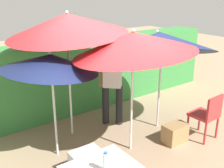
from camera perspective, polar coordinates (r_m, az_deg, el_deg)
The scene contains 11 objects.
ground_plane at distance 5.02m, azimuth 2.06°, elevation -12.89°, with size 24.00×24.00×0.00m, color #9E8466.
hedge_row at distance 6.19m, azimuth -8.98°, elevation 1.44°, with size 8.00×0.70×1.59m, color #38843D.
umbrella_rainbow at distance 4.23m, azimuth 4.48°, elevation 8.62°, with size 1.97×1.96×2.20m.
umbrella_orange at distance 5.16m, azimuth 9.91°, elevation 8.71°, with size 2.18×2.11×2.32m.
umbrella_yellow at distance 4.25m, azimuth -12.77°, elevation 4.40°, with size 1.51×1.49×1.83m.
umbrella_navy at distance 4.80m, azimuth -9.43°, elevation 12.28°, with size 2.12×2.10×2.38m.
person_vendor at distance 5.41m, azimuth 0.10°, elevation 0.62°, with size 0.46×0.44×1.88m.
chair_plastic at distance 5.30m, azimuth 19.36°, elevation -5.94°, with size 0.46×0.46×0.89m.
cooler_box at distance 4.24m, azimuth -5.08°, elevation -16.49°, with size 0.46×0.41×0.40m, color silver.
crate_cardboard at distance 5.19m, azimuth 13.05°, elevation -10.01°, with size 0.45×0.28×0.35m, color #9E7A4C.
bottle_water at distance 3.07m, azimuth -1.31°, elevation -16.06°, with size 0.07×0.07×0.24m.
Camera 1 is at (-2.63, -3.33, 2.68)m, focal length 43.61 mm.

